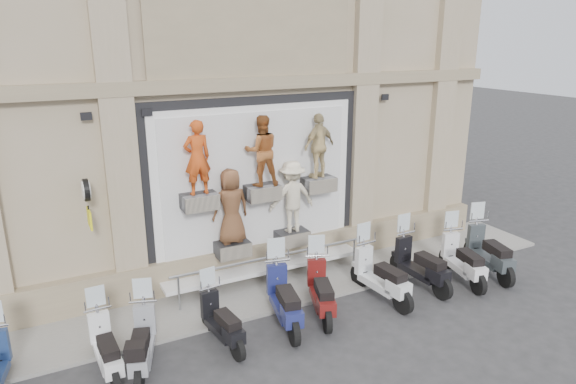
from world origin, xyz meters
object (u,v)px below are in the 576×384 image
object	(u,v)px
scooter_f	(321,281)
scooter_g	(381,266)
scooter_c	(141,332)
scooter_e	(284,288)
scooter_b	(105,338)
scooter_h	(421,255)
guard_rail	(274,273)
scooter_d	(221,312)
scooter_i	(464,251)
scooter_j	(490,243)
clock_sign_bracket	(87,197)

from	to	relation	value
scooter_f	scooter_g	distance (m)	1.57
scooter_c	scooter_g	distance (m)	5.46
scooter_e	scooter_g	size ratio (longest dim) A/B	1.02
scooter_b	scooter_g	bearing A→B (deg)	-2.69
scooter_f	scooter_h	size ratio (longest dim) A/B	0.96
guard_rail	scooter_g	xyz separation A→B (m)	(2.02, -1.50, 0.37)
scooter_d	scooter_c	bearing A→B (deg)	176.76
scooter_g	scooter_e	bearing A→B (deg)	175.14
guard_rail	scooter_b	world-z (taller)	scooter_b
scooter_b	scooter_h	world-z (taller)	scooter_h
guard_rail	scooter_f	distance (m)	1.56
scooter_g	scooter_i	distance (m)	2.39
scooter_e	scooter_f	xyz separation A→B (m)	(0.91, 0.02, -0.05)
scooter_e	scooter_f	world-z (taller)	scooter_e
guard_rail	scooter_g	size ratio (longest dim) A/B	2.45
scooter_d	scooter_j	distance (m)	7.20
scooter_h	scooter_b	bearing A→B (deg)	178.08
scooter_c	scooter_j	world-z (taller)	scooter_j
scooter_b	scooter_i	distance (m)	8.45
scooter_g	scooter_j	xyz separation A→B (m)	(3.30, -0.16, 0.02)
scooter_g	scooter_c	bearing A→B (deg)	177.23
guard_rail	scooter_d	bearing A→B (deg)	-140.48
scooter_h	scooter_d	bearing A→B (deg)	179.07
scooter_i	scooter_j	bearing A→B (deg)	13.98
scooter_b	scooter_j	world-z (taller)	scooter_j
clock_sign_bracket	scooter_h	distance (m)	7.67
clock_sign_bracket	scooter_i	bearing A→B (deg)	-14.46
scooter_c	scooter_e	bearing A→B (deg)	21.30
scooter_j	scooter_f	bearing A→B (deg)	-167.75
scooter_d	scooter_e	bearing A→B (deg)	-3.41
clock_sign_bracket	scooter_b	distance (m)	2.84
clock_sign_bracket	scooter_b	world-z (taller)	clock_sign_bracket
scooter_f	scooter_g	xyz separation A→B (m)	(1.57, -0.05, 0.03)
clock_sign_bracket	scooter_b	xyz separation A→B (m)	(-0.15, -1.95, -2.06)
guard_rail	scooter_c	size ratio (longest dim) A/B	2.69
scooter_c	scooter_f	distance (m)	3.89
scooter_e	scooter_d	bearing A→B (deg)	-164.85
scooter_i	guard_rail	bearing A→B (deg)	172.86
scooter_g	scooter_i	xyz separation A→B (m)	(2.38, -0.17, -0.03)
scooter_c	scooter_h	xyz separation A→B (m)	(6.71, 0.22, 0.07)
clock_sign_bracket	scooter_g	world-z (taller)	clock_sign_bracket
guard_rail	scooter_j	size ratio (longest dim) A/B	2.40
scooter_f	scooter_b	bearing A→B (deg)	-159.51
scooter_g	scooter_i	bearing A→B (deg)	-8.26
scooter_h	scooter_i	bearing A→B (deg)	-14.89
scooter_d	scooter_h	xyz separation A→B (m)	(5.15, 0.13, 0.12)
scooter_e	scooter_g	world-z (taller)	scooter_e
scooter_e	guard_rail	bearing A→B (deg)	84.64
scooter_f	scooter_c	bearing A→B (deg)	-157.11
scooter_b	scooter_h	xyz separation A→B (m)	(7.32, 0.06, 0.10)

